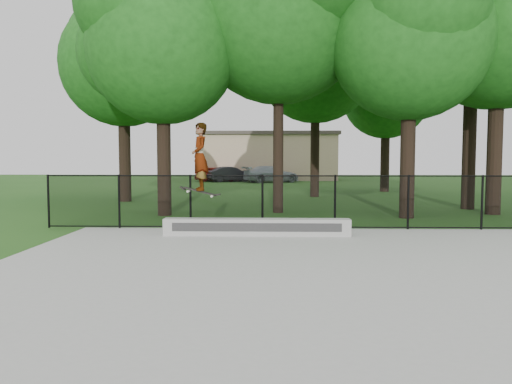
# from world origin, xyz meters

# --- Properties ---
(ground) EXTENTS (100.00, 100.00, 0.00)m
(ground) POSITION_xyz_m (0.00, 0.00, 0.00)
(ground) COLOR #1F4C15
(ground) RESTS_ON ground
(concrete_slab) EXTENTS (14.00, 12.00, 0.06)m
(concrete_slab) POSITION_xyz_m (0.00, 0.00, 0.03)
(concrete_slab) COLOR #A2A39E
(concrete_slab) RESTS_ON ground
(grind_ledge) EXTENTS (4.71, 0.40, 0.43)m
(grind_ledge) POSITION_xyz_m (-2.12, 4.70, 0.27)
(grind_ledge) COLOR #9E9D99
(grind_ledge) RESTS_ON concrete_slab
(car_a) EXTENTS (3.81, 1.80, 1.27)m
(car_a) POSITION_xyz_m (-6.34, 34.22, 0.63)
(car_a) COLOR maroon
(car_a) RESTS_ON ground
(car_b) EXTENTS (3.70, 2.58, 1.26)m
(car_b) POSITION_xyz_m (-5.10, 33.61, 0.63)
(car_b) COLOR black
(car_b) RESTS_ON ground
(car_c) EXTENTS (4.62, 3.38, 1.33)m
(car_c) POSITION_xyz_m (-1.72, 32.60, 0.67)
(car_c) COLOR gray
(car_c) RESTS_ON ground
(skater_airborne) EXTENTS (0.82, 0.72, 1.89)m
(skater_airborne) POSITION_xyz_m (-3.55, 4.63, 2.02)
(skater_airborne) COLOR black
(skater_airborne) RESTS_ON ground
(chainlink_fence) EXTENTS (16.06, 0.06, 1.50)m
(chainlink_fence) POSITION_xyz_m (0.00, 5.90, 0.81)
(chainlink_fence) COLOR black
(chainlink_fence) RESTS_ON concrete_slab
(tree_row) EXTENTS (20.93, 18.25, 11.59)m
(tree_row) POSITION_xyz_m (1.25, 12.99, 6.80)
(tree_row) COLOR black
(tree_row) RESTS_ON ground
(distant_building) EXTENTS (12.40, 6.40, 4.30)m
(distant_building) POSITION_xyz_m (-2.00, 38.00, 2.16)
(distant_building) COLOR tan
(distant_building) RESTS_ON ground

